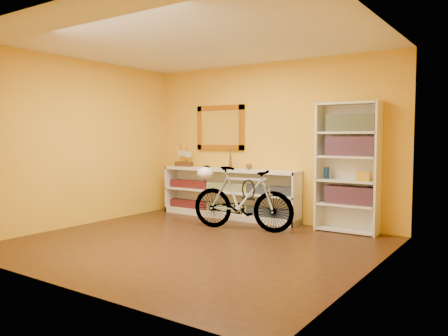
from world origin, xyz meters
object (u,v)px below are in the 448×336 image
Objects in this scene: helmet at (205,173)px; bicycle at (242,199)px; console_unit at (228,193)px; bookcase at (347,167)px.

bicycle is at bearing 10.84° from helmet.
helmet is at bearing 90.00° from bicycle.
console_unit is 2.13m from bookcase.
helmet is (0.14, -0.85, 0.41)m from console_unit.
bookcase is 2.12m from helmet.
helmet reaches higher than console_unit.
console_unit is at bearing 34.49° from bicycle.
console_unit is at bearing -179.31° from bookcase.
console_unit is 1.04m from bicycle.
bookcase reaches higher than bicycle.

